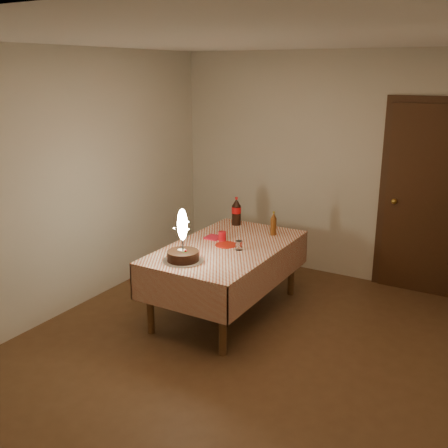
% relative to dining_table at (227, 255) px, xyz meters
% --- Properties ---
extents(ground, '(4.00, 4.50, 0.01)m').
position_rel_dining_table_xyz_m(ground, '(0.57, -0.68, -0.62)').
color(ground, brown).
rests_on(ground, ground).
extents(room_shell, '(4.04, 4.54, 2.62)m').
position_rel_dining_table_xyz_m(room_shell, '(0.60, -0.60, 1.04)').
color(room_shell, beige).
rests_on(room_shell, ground).
extents(dining_table, '(1.02, 1.72, 0.71)m').
position_rel_dining_table_xyz_m(dining_table, '(0.00, 0.00, 0.00)').
color(dining_table, brown).
rests_on(dining_table, ground).
extents(birthday_cake, '(0.36, 0.36, 0.49)m').
position_rel_dining_table_xyz_m(birthday_cake, '(-0.13, -0.56, 0.21)').
color(birthday_cake, white).
rests_on(birthday_cake, dining_table).
extents(red_plate, '(0.22, 0.22, 0.01)m').
position_rel_dining_table_xyz_m(red_plate, '(-0.01, 0.01, 0.10)').
color(red_plate, '#A5190B').
rests_on(red_plate, dining_table).
extents(red_cup, '(0.08, 0.08, 0.10)m').
position_rel_dining_table_xyz_m(red_cup, '(-0.11, 0.11, 0.15)').
color(red_cup, '#AA0B13').
rests_on(red_cup, dining_table).
extents(clear_cup, '(0.07, 0.07, 0.09)m').
position_rel_dining_table_xyz_m(clear_cup, '(0.16, -0.04, 0.14)').
color(clear_cup, silver).
rests_on(clear_cup, dining_table).
extents(napkin_stack, '(0.15, 0.15, 0.02)m').
position_rel_dining_table_xyz_m(napkin_stack, '(-0.24, 0.14, 0.11)').
color(napkin_stack, '#B21425').
rests_on(napkin_stack, dining_table).
extents(cola_bottle, '(0.10, 0.10, 0.32)m').
position_rel_dining_table_xyz_m(cola_bottle, '(-0.27, 0.69, 0.25)').
color(cola_bottle, black).
rests_on(cola_bottle, dining_table).
extents(amber_bottle_right, '(0.06, 0.06, 0.25)m').
position_rel_dining_table_xyz_m(amber_bottle_right, '(0.24, 0.56, 0.21)').
color(amber_bottle_right, '#613310').
rests_on(amber_bottle_right, dining_table).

